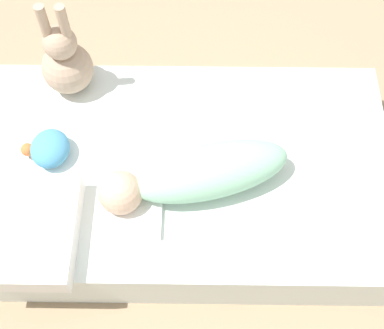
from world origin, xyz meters
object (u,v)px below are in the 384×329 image
at_px(swaddled_baby, 196,175).
at_px(bunny_plush, 66,62).
at_px(turtle_plush, 49,148).
at_px(pillow, 28,231).

height_order(swaddled_baby, bunny_plush, bunny_plush).
height_order(swaddled_baby, turtle_plush, swaddled_baby).
height_order(swaddled_baby, pillow, swaddled_baby).
bearing_deg(pillow, bunny_plush, -95.14).
relative_size(bunny_plush, turtle_plush, 2.30).
bearing_deg(turtle_plush, pillow, 85.87).
bearing_deg(swaddled_baby, bunny_plush, -57.40).
distance_m(bunny_plush, turtle_plush, 0.30).
distance_m(swaddled_baby, turtle_plush, 0.48).
xyz_separation_m(swaddled_baby, turtle_plush, (0.47, -0.11, -0.03)).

